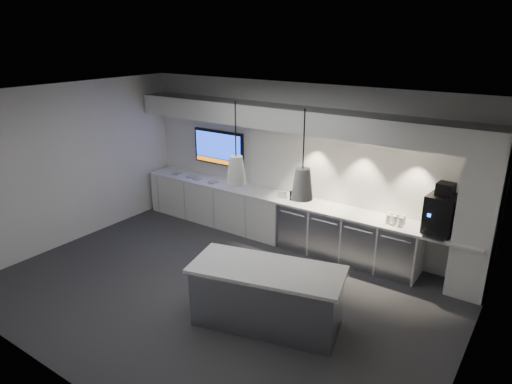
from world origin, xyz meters
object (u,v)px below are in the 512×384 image
Objects in this scene: island at (267,296)px; bin at (217,284)px; wall_tv at (219,148)px; coffee_machine at (442,212)px.

bin is at bearing 158.12° from island.
island is at bearing -42.11° from wall_tv.
wall_tv is 4.62m from coffee_machine.
coffee_machine reaches higher than island.
wall_tv is 3.52m from bin.
wall_tv is 0.56× the size of island.
coffee_machine is at bearing 42.34° from island.
wall_tv is 4.18m from island.
wall_tv reaches higher than island.
bin is 3.62m from coffee_machine.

